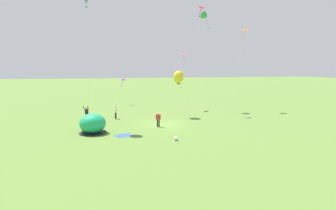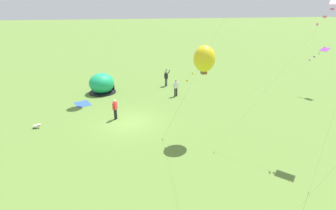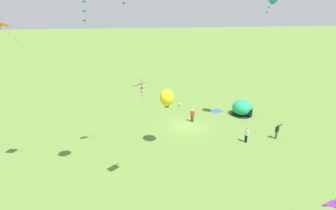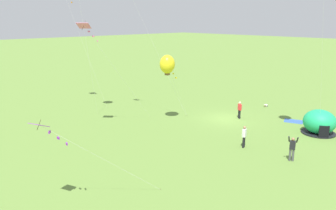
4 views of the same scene
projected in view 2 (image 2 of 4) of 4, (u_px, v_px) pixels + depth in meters
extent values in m
plane|color=olive|center=(129.00, 122.00, 20.92)|extent=(300.00, 300.00, 0.00)
ellipsoid|color=#1EAD6B|center=(102.00, 83.00, 27.49)|extent=(2.70, 2.60, 2.10)
cylinder|color=black|center=(103.00, 92.00, 27.86)|extent=(2.81, 2.81, 0.10)
cube|color=black|center=(112.00, 85.00, 28.60)|extent=(0.69, 0.61, 1.10)
cube|color=#3359A5|center=(83.00, 104.00, 24.76)|extent=(2.06, 1.83, 0.01)
cylinder|color=white|center=(36.00, 126.00, 19.87)|extent=(0.24, 0.33, 0.22)
sphere|color=beige|center=(39.00, 125.00, 19.92)|extent=(0.19, 0.19, 0.19)
cylinder|color=white|center=(39.00, 124.00, 19.89)|extent=(0.24, 0.24, 0.06)
cylinder|color=beige|center=(38.00, 126.00, 20.02)|extent=(0.07, 0.07, 0.17)
cylinder|color=beige|center=(37.00, 128.00, 19.84)|extent=(0.07, 0.07, 0.17)
cylinder|color=navy|center=(34.00, 127.00, 19.95)|extent=(0.09, 0.09, 0.13)
cylinder|color=navy|center=(34.00, 128.00, 19.81)|extent=(0.09, 0.09, 0.13)
cylinder|color=black|center=(175.00, 92.00, 26.62)|extent=(0.15, 0.15, 0.88)
cylinder|color=black|center=(177.00, 92.00, 26.71)|extent=(0.15, 0.15, 0.88)
cube|color=white|center=(176.00, 85.00, 26.39)|extent=(0.34, 0.43, 0.60)
sphere|color=#9E7051|center=(176.00, 81.00, 26.24)|extent=(0.22, 0.22, 0.22)
cylinder|color=white|center=(174.00, 85.00, 26.28)|extent=(0.09, 0.09, 0.58)
cylinder|color=white|center=(178.00, 85.00, 26.50)|extent=(0.09, 0.09, 0.58)
cylinder|color=#4C4C51|center=(166.00, 82.00, 30.06)|extent=(0.15, 0.15, 0.88)
cylinder|color=#4C4C51|center=(167.00, 82.00, 29.91)|extent=(0.15, 0.15, 0.88)
cube|color=black|center=(166.00, 76.00, 29.72)|extent=(0.45, 0.38, 0.60)
sphere|color=#9E7051|center=(166.00, 72.00, 29.56)|extent=(0.22, 0.22, 0.22)
cylinder|color=black|center=(166.00, 71.00, 29.83)|extent=(0.29, 0.36, 0.50)
cylinder|color=black|center=(169.00, 72.00, 29.44)|extent=(0.19, 0.39, 0.50)
cylinder|color=black|center=(116.00, 114.00, 21.43)|extent=(0.15, 0.15, 0.88)
cylinder|color=black|center=(115.00, 115.00, 21.26)|extent=(0.15, 0.15, 0.88)
cube|color=red|center=(115.00, 106.00, 21.08)|extent=(0.45, 0.40, 0.60)
sphere|color=beige|center=(114.00, 101.00, 20.92)|extent=(0.22, 0.22, 0.22)
cylinder|color=red|center=(116.00, 105.00, 21.30)|extent=(0.09, 0.09, 0.58)
cylinder|color=red|center=(113.00, 107.00, 20.85)|extent=(0.09, 0.09, 0.58)
cylinder|color=silver|center=(288.00, 71.00, 27.34)|extent=(2.48, 5.65, 4.65)
cylinder|color=brown|center=(255.00, 90.00, 28.78)|extent=(0.03, 0.03, 0.06)
cube|color=purple|center=(325.00, 49.00, 25.88)|extent=(0.92, 0.90, 0.31)
cylinder|color=#332314|center=(325.00, 49.00, 25.88)|extent=(0.12, 0.23, 0.53)
cube|color=purple|center=(319.00, 53.00, 26.12)|extent=(0.19, 0.18, 0.12)
cube|color=purple|center=(314.00, 57.00, 26.33)|extent=(0.20, 0.07, 0.12)
cube|color=purple|center=(310.00, 60.00, 26.53)|extent=(0.21, 0.11, 0.12)
cylinder|color=silver|center=(273.00, 82.00, 15.50)|extent=(0.26, 6.69, 9.05)
cylinder|color=brown|center=(214.00, 152.00, 16.64)|extent=(0.03, 0.03, 0.06)
cube|color=pink|center=(332.00, 9.00, 14.46)|extent=(0.21, 0.10, 0.12)
cube|color=pink|center=(325.00, 17.00, 14.55)|extent=(0.21, 0.11, 0.12)
cube|color=pink|center=(317.00, 24.00, 14.64)|extent=(0.21, 0.14, 0.12)
cylinder|color=silver|center=(221.00, 24.00, 14.01)|extent=(4.17, 5.77, 15.64)
cylinder|color=brown|center=(163.00, 140.00, 18.21)|extent=(0.03, 0.03, 0.06)
cylinder|color=silver|center=(182.00, 101.00, 17.59)|extent=(0.01, 2.81, 5.56)
cylinder|color=brown|center=(162.00, 139.00, 18.33)|extent=(0.03, 0.03, 0.06)
ellipsoid|color=yellow|center=(204.00, 59.00, 16.84)|extent=(1.41, 1.41, 1.71)
cube|color=brown|center=(204.00, 72.00, 17.16)|extent=(0.35, 0.35, 0.25)
cube|color=yellow|center=(198.00, 67.00, 16.95)|extent=(0.20, 0.08, 0.12)
cube|color=yellow|center=(192.00, 74.00, 17.04)|extent=(0.21, 0.13, 0.12)
cube|color=yellow|center=(187.00, 81.00, 17.14)|extent=(0.21, 0.12, 0.12)
cylinder|color=brown|center=(308.00, 193.00, 13.08)|extent=(0.03, 0.03, 0.06)
cylinder|color=silver|center=(116.00, 18.00, 25.75)|extent=(0.15, 3.64, 15.02)
cylinder|color=brown|center=(104.00, 92.00, 28.07)|extent=(0.03, 0.03, 0.06)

